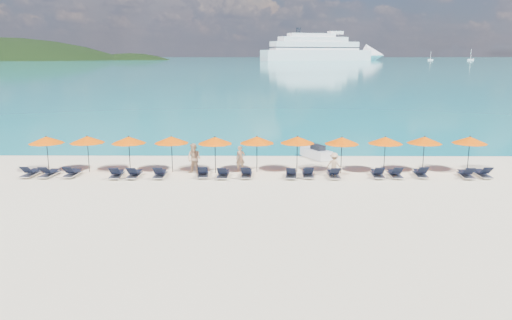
{
  "coord_description": "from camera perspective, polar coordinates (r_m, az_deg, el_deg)",
  "views": [
    {
      "loc": [
        0.23,
        -24.86,
        7.15
      ],
      "look_at": [
        0.0,
        3.0,
        1.2
      ],
      "focal_mm": 35.0,
      "sensor_mm": 36.0,
      "label": 1
    }
  ],
  "objects": [
    {
      "name": "lounger_0",
      "position": [
        32.5,
        -24.31,
        -1.31
      ],
      "size": [
        0.75,
        1.74,
        0.66
      ],
      "rotation": [
        0.0,
        0.0,
        -0.07
      ],
      "color": "silver",
      "rests_on": "ground"
    },
    {
      "name": "lounger_14",
      "position": [
        31.08,
        18.28,
        -1.42
      ],
      "size": [
        0.76,
        1.75,
        0.66
      ],
      "rotation": [
        0.0,
        0.0,
        -0.08
      ],
      "color": "silver",
      "rests_on": "ground"
    },
    {
      "name": "sailboat_near",
      "position": [
        580.78,
        23.32,
        10.52
      ],
      "size": [
        6.43,
        2.14,
        11.79
      ],
      "color": "white",
      "rests_on": "ground"
    },
    {
      "name": "sailboat_far",
      "position": [
        576.35,
        19.31,
        10.79
      ],
      "size": [
        5.39,
        1.8,
        9.89
      ],
      "color": "white",
      "rests_on": "ground"
    },
    {
      "name": "lounger_7",
      "position": [
        29.39,
        -3.79,
        -1.58
      ],
      "size": [
        0.68,
        1.72,
        0.66
      ],
      "rotation": [
        0.0,
        0.0,
        -0.04
      ],
      "color": "silver",
      "rests_on": "ground"
    },
    {
      "name": "lounger_15",
      "position": [
        31.81,
        22.87,
        -1.46
      ],
      "size": [
        0.78,
        1.75,
        0.66
      ],
      "rotation": [
        0.0,
        0.0,
        -0.1
      ],
      "color": "silver",
      "rests_on": "ground"
    },
    {
      "name": "beachgoer_b",
      "position": [
        30.38,
        -7.08,
        0.15
      ],
      "size": [
        1.04,
        0.85,
        1.86
      ],
      "primitive_type": "imported",
      "rotation": [
        0.0,
        0.0,
        -0.44
      ],
      "color": "tan",
      "rests_on": "ground"
    },
    {
      "name": "umbrella_3",
      "position": [
        30.79,
        -9.64,
        2.29
      ],
      "size": [
        2.1,
        2.1,
        2.28
      ],
      "color": "black",
      "rests_on": "ground"
    },
    {
      "name": "lounger_9",
      "position": [
        29.39,
        4.04,
        -1.58
      ],
      "size": [
        0.76,
        1.75,
        0.66
      ],
      "rotation": [
        0.0,
        0.0,
        -0.09
      ],
      "color": "silver",
      "rests_on": "ground"
    },
    {
      "name": "umbrella_6",
      "position": [
        30.43,
        4.75,
        2.31
      ],
      "size": [
        2.1,
        2.1,
        2.28
      ],
      "color": "black",
      "rests_on": "ground"
    },
    {
      "name": "beachgoer_c",
      "position": [
        29.71,
        8.93,
        -0.57
      ],
      "size": [
        1.04,
        0.81,
        1.46
      ],
      "primitive_type": "imported",
      "rotation": [
        0.0,
        0.0,
        2.68
      ],
      "color": "tan",
      "rests_on": "ground"
    },
    {
      "name": "ground",
      "position": [
        25.87,
        -0.06,
        -3.99
      ],
      "size": [
        1400.0,
        1400.0,
        0.0
      ],
      "primitive_type": "plane",
      "color": "beige"
    },
    {
      "name": "lounger_13",
      "position": [
        30.52,
        15.6,
        -1.49
      ],
      "size": [
        0.65,
        1.71,
        0.66
      ],
      "rotation": [
        0.0,
        0.0,
        -0.02
      ],
      "color": "silver",
      "rests_on": "ground"
    },
    {
      "name": "lounger_16",
      "position": [
        32.35,
        24.46,
        -1.39
      ],
      "size": [
        0.64,
        1.71,
        0.66
      ],
      "rotation": [
        0.0,
        0.0,
        -0.01
      ],
      "color": "silver",
      "rests_on": "ground"
    },
    {
      "name": "lounger_2",
      "position": [
        31.54,
        -20.26,
        -1.37
      ],
      "size": [
        0.71,
        1.73,
        0.66
      ],
      "rotation": [
        0.0,
        0.0,
        -0.05
      ],
      "color": "silver",
      "rests_on": "ground"
    },
    {
      "name": "umbrella_4",
      "position": [
        30.25,
        -4.71,
        2.25
      ],
      "size": [
        2.1,
        2.1,
        2.28
      ],
      "color": "black",
      "rests_on": "ground"
    },
    {
      "name": "umbrella_1",
      "position": [
        32.16,
        -18.73,
        2.23
      ],
      "size": [
        2.1,
        2.1,
        2.28
      ],
      "color": "black",
      "rests_on": "ground"
    },
    {
      "name": "lounger_3",
      "position": [
        30.43,
        -15.63,
        -1.53
      ],
      "size": [
        0.71,
        1.73,
        0.66
      ],
      "rotation": [
        0.0,
        0.0,
        0.06
      ],
      "color": "silver",
      "rests_on": "ground"
    },
    {
      "name": "umbrella_8",
      "position": [
        31.19,
        14.57,
        2.19
      ],
      "size": [
        2.1,
        2.1,
        2.28
      ],
      "color": "black",
      "rests_on": "ground"
    },
    {
      "name": "lounger_8",
      "position": [
        29.43,
        -1.11,
        -1.53
      ],
      "size": [
        0.69,
        1.72,
        0.66
      ],
      "rotation": [
        0.0,
        0.0,
        -0.04
      ],
      "color": "silver",
      "rests_on": "ground"
    },
    {
      "name": "jetski",
      "position": [
        34.99,
        6.9,
        0.83
      ],
      "size": [
        2.09,
        2.83,
        0.95
      ],
      "rotation": [
        0.0,
        0.0,
        0.47
      ],
      "color": "silver",
      "rests_on": "ground"
    },
    {
      "name": "umbrella_5",
      "position": [
        30.32,
        0.11,
        2.31
      ],
      "size": [
        2.1,
        2.1,
        2.28
      ],
      "color": "black",
      "rests_on": "ground"
    },
    {
      "name": "cruise_ship",
      "position": [
        536.03,
        8.18,
        12.27
      ],
      "size": [
        139.38,
        70.6,
        39.13
      ],
      "rotation": [
        0.0,
        0.0,
        0.36
      ],
      "color": "white",
      "rests_on": "ground"
    },
    {
      "name": "umbrella_9",
      "position": [
        31.95,
        18.71,
        2.17
      ],
      "size": [
        2.1,
        2.1,
        2.28
      ],
      "color": "black",
      "rests_on": "ground"
    },
    {
      "name": "sea",
      "position": [
        684.89,
        0.47,
        11.47
      ],
      "size": [
        1600.0,
        1300.0,
        0.01
      ],
      "primitive_type": "cube",
      "color": "#1FA9B2",
      "rests_on": "ground"
    },
    {
      "name": "lounger_5",
      "position": [
        29.9,
        -10.91,
        -1.54
      ],
      "size": [
        0.65,
        1.71,
        0.66
      ],
      "rotation": [
        0.0,
        0.0,
        0.02
      ],
      "color": "silver",
      "rests_on": "ground"
    },
    {
      "name": "umbrella_10",
      "position": [
        32.94,
        23.25,
        2.11
      ],
      "size": [
        2.1,
        2.1,
        2.28
      ],
      "color": "black",
      "rests_on": "ground"
    },
    {
      "name": "lounger_6",
      "position": [
        29.68,
        -6.09,
        -1.48
      ],
      "size": [
        0.76,
        1.75,
        0.66
      ],
      "rotation": [
        0.0,
        0.0,
        0.08
      ],
      "color": "silver",
      "rests_on": "ground"
    },
    {
      "name": "umbrella_7",
      "position": [
        30.5,
        9.79,
        2.19
      ],
      "size": [
        2.1,
        2.1,
        2.28
      ],
      "color": "black",
      "rests_on": "ground"
    },
    {
      "name": "lounger_10",
      "position": [
        29.61,
        5.96,
        -1.52
      ],
      "size": [
        0.67,
        1.72,
        0.66
      ],
      "rotation": [
        0.0,
        0.0,
        -0.03
      ],
      "color": "silver",
      "rests_on": "ground"
    },
    {
      "name": "lounger_12",
      "position": [
        30.26,
        13.72,
        -1.5
      ],
      "size": [
        0.73,
        1.74,
        0.66
      ],
      "rotation": [
        0.0,
        0.0,
        -0.06
      ],
      "color": "silver",
      "rests_on": "ground"
    },
    {
      "name": "lounger_11",
      "position": [
        29.63,
        8.85,
        -1.58
      ],
      "size": [
        0.64,
        1.71,
        0.66
      ],
      "rotation": [
        0.0,
        0.0,
        0.01
      ],
      "color": "silver",
      "rests_on": "ground"
    },
    {
      "name": "umbrella_2",
      "position": [
        31.27,
        -14.34,
        2.23
      ],
      "size": [
        2.1,
        2.1,
        2.28
      ],
      "color": "black",
      "rests_on": "ground"
    },
    {
      "name": "beachgoer_a",
      "position": [
        30.85,
        -1.79,
        0.16
      ],
      "size": [
        0.67,
        0.54,
        1.58
      ],
      "primitive_type": "imported",
      "rotation": [
        0.0,
        0.0,
        0.32
      ],
      "color": "tan",
      "rests_on": "ground"
    },
    {
      "name": "lounger_4",
      "position": [
        30.2,
        -13.73,
        -1.53
      ],
      "size": [
        0.64,
        1.71,
        0.66
      ],
      "rotation": [
        0.0,
        0.0,
        -0.01
      ],
      "color": "silver",
      "rests_on": "ground"
    },
    {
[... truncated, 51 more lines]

